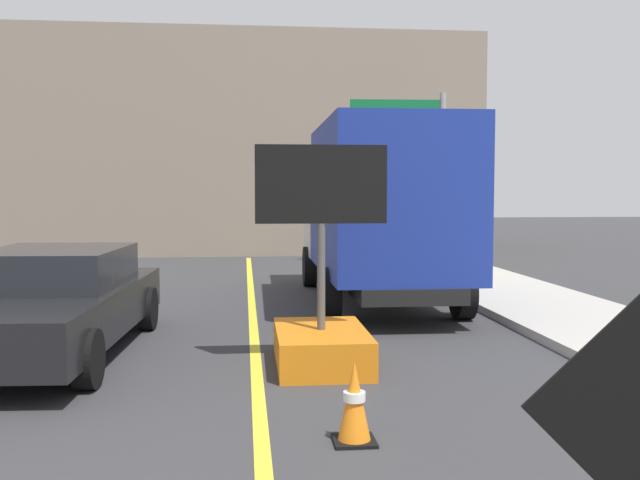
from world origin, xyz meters
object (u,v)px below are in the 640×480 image
Objects in this scene: pickup_car at (51,302)px; traffic_cone_mid_lane at (354,403)px; highway_guide_sign at (416,148)px; arrow_board_trailer at (321,327)px; box_truck at (378,209)px.

traffic_cone_mid_lane is at bearing -47.26° from pickup_car.
arrow_board_trailer is at bearing -108.73° from highway_guide_sign.
box_truck is at bearing 37.33° from pickup_car.
traffic_cone_mid_lane is (-1.63, -7.61, -1.47)m from box_truck.
arrow_board_trailer is 3.84× the size of traffic_cone_mid_lane.
arrow_board_trailer is at bearing 89.78° from traffic_cone_mid_lane.
arrow_board_trailer is 12.92m from highway_guide_sign.
highway_guide_sign is at bearing 55.51° from pickup_car.
box_truck is 7.62m from highway_guide_sign.
highway_guide_sign is at bearing 74.55° from traffic_cone_mid_lane.
box_truck is at bearing 77.90° from traffic_cone_mid_lane.
highway_guide_sign reaches higher than pickup_car.
pickup_car is at bearing 132.74° from traffic_cone_mid_lane.
arrow_board_trailer is 0.54× the size of highway_guide_sign.
pickup_car is (-5.08, -3.88, -1.11)m from box_truck.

